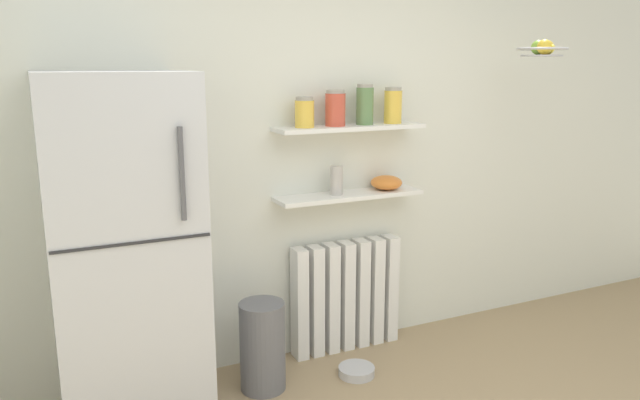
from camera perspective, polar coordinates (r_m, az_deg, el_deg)
The scene contains 14 objects.
back_wall at distance 3.65m, azimuth -0.62°, elevation 5.48°, with size 7.04×0.10×2.60m, color silver.
refrigerator at distance 3.05m, azimuth -17.80°, elevation -5.03°, with size 0.66×0.72×1.72m.
radiator at distance 3.84m, azimuth 2.44°, elevation -8.90°, with size 0.70×0.12×0.69m.
wall_shelf_lower at distance 3.63m, azimuth 2.75°, elevation 0.44°, with size 0.91×0.22×0.03m, color white.
wall_shelf_upper at distance 3.57m, azimuth 2.82°, elevation 6.77°, with size 0.91×0.22×0.03m, color white.
storage_jar_0 at distance 3.43m, azimuth -1.45°, elevation 8.17°, with size 0.11×0.11×0.17m.
storage_jar_1 at distance 3.51m, azimuth 1.44°, elevation 8.55°, with size 0.12×0.12×0.20m.
storage_jar_2 at distance 3.60m, azimuth 4.20°, elevation 8.86°, with size 0.10×0.10×0.23m.
storage_jar_3 at distance 3.70m, azimuth 6.82°, elevation 8.74°, with size 0.11×0.11×0.21m.
vase at distance 3.57m, azimuth 1.53°, elevation 1.84°, with size 0.07×0.07×0.17m, color #B2ADA8.
shelf_bowl at distance 3.74m, azimuth 6.21°, elevation 1.63°, with size 0.19×0.19×0.09m, color orange.
trash_bin at distance 3.43m, azimuth -5.39°, elevation -13.42°, with size 0.25×0.25×0.50m, color slate.
pet_food_bowl at distance 3.65m, azimuth 3.43°, elevation -15.64°, with size 0.21×0.21×0.05m, color #B7B7BC.
hanging_fruit_basket at distance 3.94m, azimuth 20.10°, elevation 13.08°, with size 0.30×0.30×0.10m.
Camera 1 is at (-1.52, -1.24, 1.75)m, focal length 34.31 mm.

